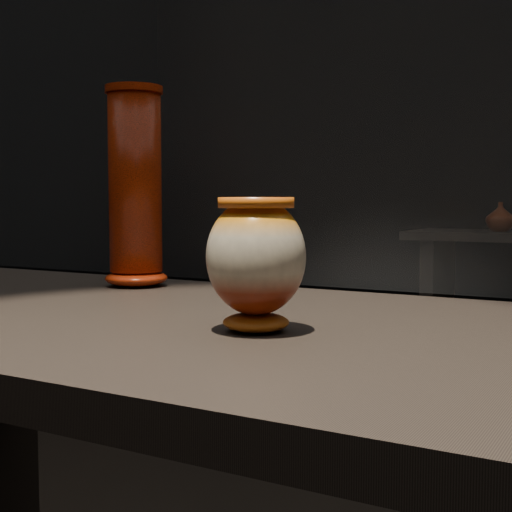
{
  "coord_description": "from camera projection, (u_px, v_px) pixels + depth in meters",
  "views": [
    {
      "loc": [
        0.53,
        -0.89,
        1.07
      ],
      "look_at": [
        0.05,
        -0.06,
        1.0
      ],
      "focal_mm": 50.0,
      "sensor_mm": 36.0,
      "label": 1
    }
  ],
  "objects": [
    {
      "name": "display_plinth",
      "position": [
        245.0,
        500.0,
        1.06
      ],
      "size": [
        2.0,
        0.8,
        0.9
      ],
      "color": "black",
      "rests_on": "ground"
    },
    {
      "name": "main_vase",
      "position": [
        256.0,
        258.0,
        0.95
      ],
      "size": [
        0.14,
        0.14,
        0.18
      ],
      "rotation": [
        0.0,
        0.0,
        -0.02
      ],
      "color": "maroon",
      "rests_on": "display_plinth"
    },
    {
      "name": "tall_vase",
      "position": [
        135.0,
        190.0,
        1.45
      ],
      "size": [
        0.15,
        0.15,
        0.41
      ],
      "rotation": [
        0.0,
        0.0,
        0.2
      ],
      "color": "red",
      "rests_on": "display_plinth"
    },
    {
      "name": "back_vase_left",
      "position": [
        500.0,
        217.0,
        4.12
      ],
      "size": [
        0.23,
        0.23,
        0.17
      ],
      "primitive_type": "imported",
      "rotation": [
        0.0,
        0.0,
        3.88
      ],
      "color": "maroon",
      "rests_on": "back_shelf"
    }
  ]
}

